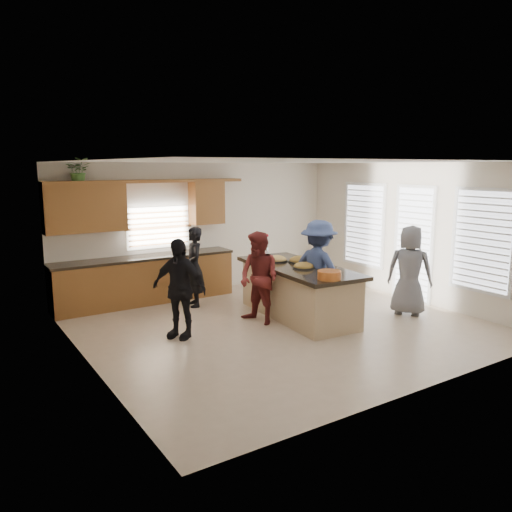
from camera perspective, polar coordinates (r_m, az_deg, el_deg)
floor at (r=8.75m, az=2.88°, el=-7.92°), size 6.50×6.50×0.00m
room_shell at (r=8.36m, az=2.99°, el=4.56°), size 6.52×6.02×2.81m
back_cabinetry at (r=10.23m, az=-12.89°, el=-0.24°), size 4.08×0.66×2.46m
right_wall_glazing at (r=10.54m, az=17.74°, el=2.21°), size 0.06×4.00×2.25m
island at (r=9.16m, az=4.84°, el=-4.18°), size 1.36×2.78×0.95m
platter_front at (r=8.84m, az=5.47°, el=-1.22°), size 0.39×0.39×0.16m
platter_mid at (r=9.39m, az=5.08°, el=-0.53°), size 0.46×0.46×0.18m
platter_back at (r=9.45m, az=2.38°, el=-0.44°), size 0.41×0.41×0.17m
salad_bowl at (r=8.01m, az=8.38°, el=-2.11°), size 0.38×0.38×0.14m
clear_cup at (r=8.58m, az=9.50°, el=-1.56°), size 0.09×0.09×0.09m
plate_stack at (r=9.77m, az=1.43°, el=-0.11°), size 0.24×0.24×0.05m
flower_vase at (r=10.07m, az=1.10°, el=1.39°), size 0.14×0.14×0.43m
potted_plant at (r=9.83m, az=-19.60°, el=9.15°), size 0.52×0.48×0.48m
woman_left_back at (r=9.82m, az=-7.10°, el=-1.25°), size 0.50×0.64×1.57m
woman_left_mid at (r=8.66m, az=0.36°, el=-2.55°), size 0.79×0.91×1.62m
woman_left_front at (r=8.05m, az=-8.81°, el=-3.69°), size 0.86×1.00×1.61m
woman_right_back at (r=9.06m, az=7.16°, el=-1.53°), size 0.96×1.29×1.78m
woman_right_front at (r=9.61m, az=17.15°, el=-1.57°), size 0.89×0.97×1.67m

